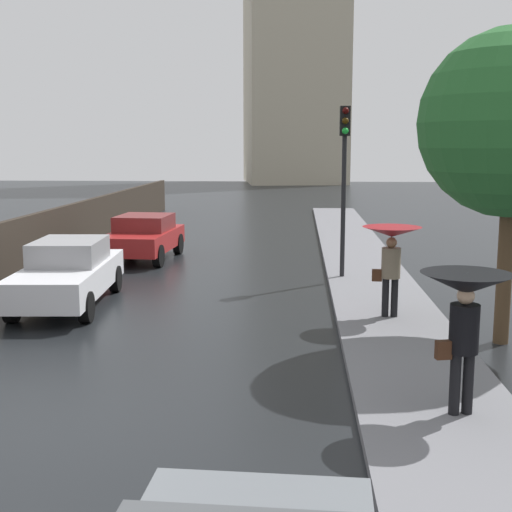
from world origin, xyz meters
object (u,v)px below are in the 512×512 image
car_red_near_kerb (143,236)px  car_white_far_ahead (68,273)px  pedestrian_with_umbrella_far (465,299)px  pedestrian_with_umbrella_near (391,244)px  traffic_light (344,160)px

car_red_near_kerb → car_white_far_ahead: (-0.29, -6.30, 0.01)m
pedestrian_with_umbrella_far → pedestrian_with_umbrella_near: bearing=79.8°
car_white_far_ahead → pedestrian_with_umbrella_far: size_ratio=2.50×
traffic_light → car_white_far_ahead: bearing=-153.7°
car_red_near_kerb → traffic_light: 7.23m
pedestrian_with_umbrella_far → traffic_light: size_ratio=0.42×
car_white_far_ahead → pedestrian_with_umbrella_near: bearing=166.8°
car_red_near_kerb → pedestrian_with_umbrella_far: size_ratio=2.13×
car_white_far_ahead → pedestrian_with_umbrella_far: (7.25, -6.26, 0.91)m
traffic_light → pedestrian_with_umbrella_near: bearing=-80.8°
car_white_far_ahead → pedestrian_with_umbrella_near: pedestrian_with_umbrella_near is taller
car_red_near_kerb → pedestrian_with_umbrella_near: pedestrian_with_umbrella_near is taller
pedestrian_with_umbrella_near → traffic_light: bearing=-78.0°
pedestrian_with_umbrella_near → car_red_near_kerb: bearing=-45.3°
car_white_far_ahead → pedestrian_with_umbrella_near: (6.99, -1.16, 0.87)m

